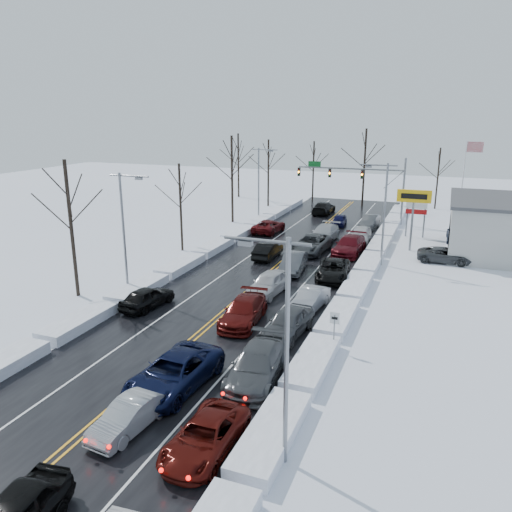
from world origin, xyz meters
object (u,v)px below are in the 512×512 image
at_px(tires_plus_sign, 414,200).
at_px(oncoming_car_0, 268,258).
at_px(traffic_signal_mast, 361,178).
at_px(flagpole, 465,176).

distance_m(tires_plus_sign, oncoming_car_0, 15.19).
relative_size(traffic_signal_mast, tires_plus_sign, 2.21).
relative_size(traffic_signal_mast, oncoming_car_0, 2.88).
distance_m(traffic_signal_mast, oncoming_car_0, 20.99).
distance_m(tires_plus_sign, flagpole, 14.79).
height_order(traffic_signal_mast, oncoming_car_0, traffic_signal_mast).
bearing_deg(flagpole, traffic_signal_mast, -170.27).
relative_size(traffic_signal_mast, flagpole, 1.33).
bearing_deg(tires_plus_sign, traffic_signal_mast, 120.46).
xyz_separation_m(flagpole, oncoming_car_0, (-16.84, -21.61, -5.93)).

